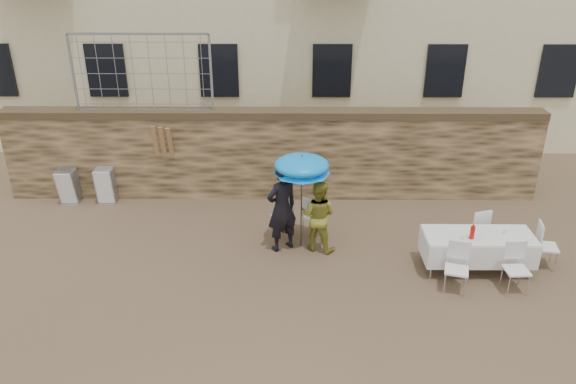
{
  "coord_description": "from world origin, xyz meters",
  "views": [
    {
      "loc": [
        0.47,
        -7.87,
        6.11
      ],
      "look_at": [
        0.4,
        2.2,
        1.4
      ],
      "focal_mm": 35.0,
      "sensor_mm": 36.0,
      "label": 1
    }
  ],
  "objects_px": {
    "couple_chair_right": "(315,216)",
    "banquet_table": "(479,237)",
    "umbrella": "(302,168)",
    "table_chair_back": "(475,228)",
    "man_suit": "(282,208)",
    "table_chair_side": "(547,246)",
    "chair_stack_right": "(108,182)",
    "table_chair_front_left": "(457,269)",
    "chair_stack_left": "(72,182)",
    "soda_bottle": "(472,233)",
    "table_chair_front_right": "(517,269)",
    "couple_chair_left": "(282,216)",
    "woman_dress": "(318,216)"
  },
  "relations": [
    {
      "from": "couple_chair_right",
      "to": "chair_stack_left",
      "type": "bearing_deg",
      "value": 20.62
    },
    {
      "from": "couple_chair_right",
      "to": "table_chair_back",
      "type": "distance_m",
      "value": 3.37
    },
    {
      "from": "banquet_table",
      "to": "chair_stack_right",
      "type": "xyz_separation_m",
      "value": [
        -8.18,
        3.12,
        -0.27
      ]
    },
    {
      "from": "chair_stack_left",
      "to": "man_suit",
      "type": "bearing_deg",
      "value": -24.17
    },
    {
      "from": "chair_stack_right",
      "to": "soda_bottle",
      "type": "bearing_deg",
      "value": -22.29
    },
    {
      "from": "umbrella",
      "to": "table_chair_back",
      "type": "height_order",
      "value": "umbrella"
    },
    {
      "from": "couple_chair_right",
      "to": "chair_stack_right",
      "type": "distance_m",
      "value": 5.36
    },
    {
      "from": "couple_chair_right",
      "to": "umbrella",
      "type": "bearing_deg",
      "value": 93.81
    },
    {
      "from": "chair_stack_right",
      "to": "woman_dress",
      "type": "bearing_deg",
      "value": -24.79
    },
    {
      "from": "man_suit",
      "to": "chair_stack_left",
      "type": "height_order",
      "value": "man_suit"
    },
    {
      "from": "table_chair_front_right",
      "to": "chair_stack_right",
      "type": "height_order",
      "value": "table_chair_front_right"
    },
    {
      "from": "chair_stack_left",
      "to": "chair_stack_right",
      "type": "bearing_deg",
      "value": 0.0
    },
    {
      "from": "man_suit",
      "to": "couple_chair_right",
      "type": "bearing_deg",
      "value": -175.46
    },
    {
      "from": "couple_chair_right",
      "to": "couple_chair_left",
      "type": "bearing_deg",
      "value": 37.5
    },
    {
      "from": "table_chair_front_right",
      "to": "chair_stack_left",
      "type": "relative_size",
      "value": 1.04
    },
    {
      "from": "man_suit",
      "to": "table_chair_side",
      "type": "distance_m",
      "value": 5.3
    },
    {
      "from": "table_chair_front_left",
      "to": "banquet_table",
      "type": "bearing_deg",
      "value": 67.56
    },
    {
      "from": "woman_dress",
      "to": "table_chair_back",
      "type": "height_order",
      "value": "woman_dress"
    },
    {
      "from": "banquet_table",
      "to": "chair_stack_right",
      "type": "height_order",
      "value": "chair_stack_right"
    },
    {
      "from": "umbrella",
      "to": "table_chair_side",
      "type": "relative_size",
      "value": 1.99
    },
    {
      "from": "table_chair_back",
      "to": "couple_chair_left",
      "type": "bearing_deg",
      "value": -23.71
    },
    {
      "from": "umbrella",
      "to": "table_chair_back",
      "type": "bearing_deg",
      "value": -1.07
    },
    {
      "from": "banquet_table",
      "to": "table_chair_side",
      "type": "xyz_separation_m",
      "value": [
        1.4,
        0.1,
        -0.25
      ]
    },
    {
      "from": "couple_chair_right",
      "to": "table_chair_front_left",
      "type": "bearing_deg",
      "value": 178.29
    },
    {
      "from": "table_chair_side",
      "to": "table_chair_front_left",
      "type": "bearing_deg",
      "value": 122.53
    },
    {
      "from": "chair_stack_left",
      "to": "table_chair_front_right",
      "type": "bearing_deg",
      "value": -22.0
    },
    {
      "from": "banquet_table",
      "to": "table_chair_front_right",
      "type": "distance_m",
      "value": 0.94
    },
    {
      "from": "man_suit",
      "to": "table_chair_back",
      "type": "relative_size",
      "value": 1.98
    },
    {
      "from": "table_chair_side",
      "to": "chair_stack_right",
      "type": "distance_m",
      "value": 10.05
    },
    {
      "from": "woman_dress",
      "to": "man_suit",
      "type": "bearing_deg",
      "value": 21.79
    },
    {
      "from": "soda_bottle",
      "to": "table_chair_front_left",
      "type": "distance_m",
      "value": 0.84
    },
    {
      "from": "table_chair_front_left",
      "to": "umbrella",
      "type": "bearing_deg",
      "value": 166.51
    },
    {
      "from": "couple_chair_right",
      "to": "table_chair_side",
      "type": "height_order",
      "value": "same"
    },
    {
      "from": "umbrella",
      "to": "table_chair_back",
      "type": "xyz_separation_m",
      "value": [
        3.63,
        -0.07,
        -1.32
      ]
    },
    {
      "from": "table_chair_back",
      "to": "table_chair_front_right",
      "type": "bearing_deg",
      "value": 84.55
    },
    {
      "from": "chair_stack_right",
      "to": "couple_chair_left",
      "type": "bearing_deg",
      "value": -22.54
    },
    {
      "from": "man_suit",
      "to": "soda_bottle",
      "type": "xyz_separation_m",
      "value": [
        3.63,
        -0.92,
        -0.05
      ]
    },
    {
      "from": "man_suit",
      "to": "chair_stack_left",
      "type": "distance_m",
      "value": 5.77
    },
    {
      "from": "soda_bottle",
      "to": "chair_stack_left",
      "type": "height_order",
      "value": "soda_bottle"
    },
    {
      "from": "couple_chair_right",
      "to": "banquet_table",
      "type": "xyz_separation_m",
      "value": [
        3.13,
        -1.32,
        0.25
      ]
    },
    {
      "from": "banquet_table",
      "to": "table_chair_front_right",
      "type": "xyz_separation_m",
      "value": [
        0.5,
        -0.75,
        -0.25
      ]
    },
    {
      "from": "woman_dress",
      "to": "chair_stack_left",
      "type": "height_order",
      "value": "woman_dress"
    },
    {
      "from": "table_chair_back",
      "to": "chair_stack_left",
      "type": "distance_m",
      "value": 9.57
    },
    {
      "from": "woman_dress",
      "to": "banquet_table",
      "type": "height_order",
      "value": "woman_dress"
    },
    {
      "from": "woman_dress",
      "to": "table_chair_back",
      "type": "xyz_separation_m",
      "value": [
        3.28,
        0.03,
        -0.3
      ]
    },
    {
      "from": "table_chair_side",
      "to": "chair_stack_left",
      "type": "xyz_separation_m",
      "value": [
        -10.48,
        3.02,
        -0.02
      ]
    },
    {
      "from": "table_chair_back",
      "to": "chair_stack_right",
      "type": "height_order",
      "value": "table_chair_back"
    },
    {
      "from": "table_chair_side",
      "to": "table_chair_back",
      "type": "bearing_deg",
      "value": 69.25
    },
    {
      "from": "woman_dress",
      "to": "umbrella",
      "type": "xyz_separation_m",
      "value": [
        -0.35,
        0.1,
        1.02
      ]
    },
    {
      "from": "table_chair_side",
      "to": "chair_stack_right",
      "type": "xyz_separation_m",
      "value": [
        -9.58,
        3.02,
        -0.02
      ]
    }
  ]
}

